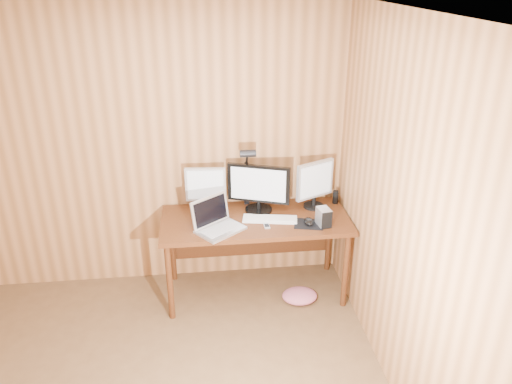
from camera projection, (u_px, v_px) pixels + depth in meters
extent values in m
plane|color=silver|center=(68.00, 26.00, 1.96)|extent=(4.00, 4.00, 0.00)
plane|color=#AE6F3F|center=(143.00, 153.00, 4.29)|extent=(4.00, 0.00, 4.00)
plane|color=#AE6F3F|center=(442.00, 267.00, 2.66)|extent=(0.00, 4.00, 4.00)
cube|color=#4C240F|center=(255.00, 220.00, 4.27)|extent=(1.60, 0.70, 0.04)
cube|color=#4C240F|center=(251.00, 231.00, 4.67)|extent=(1.48, 0.02, 0.51)
cylinder|color=#4C240F|center=(170.00, 282.00, 4.08)|extent=(0.05, 0.05, 0.71)
cylinder|color=#4C240F|center=(172.00, 246.00, 4.60)|extent=(0.05, 0.05, 0.71)
cylinder|color=#4C240F|center=(346.00, 271.00, 4.24)|extent=(0.05, 0.05, 0.71)
cylinder|color=#4C240F|center=(329.00, 237.00, 4.76)|extent=(0.05, 0.05, 0.71)
cylinder|color=black|center=(259.00, 210.00, 4.39)|extent=(0.24, 0.24, 0.02)
cylinder|color=black|center=(259.00, 205.00, 4.37)|extent=(0.04, 0.04, 0.07)
cube|color=black|center=(259.00, 184.00, 4.29)|extent=(0.53, 0.21, 0.34)
cube|color=silver|center=(258.00, 185.00, 4.27)|extent=(0.45, 0.16, 0.29)
cylinder|color=black|center=(207.00, 209.00, 4.40)|extent=(0.17, 0.17, 0.02)
cylinder|color=black|center=(206.00, 204.00, 4.38)|extent=(0.03, 0.03, 0.07)
cube|color=silver|center=(205.00, 184.00, 4.31)|extent=(0.35, 0.06, 0.30)
cube|color=silver|center=(205.00, 185.00, 4.29)|extent=(0.31, 0.03, 0.26)
cylinder|color=black|center=(313.00, 206.00, 4.46)|extent=(0.18, 0.18, 0.02)
cylinder|color=black|center=(314.00, 201.00, 4.44)|extent=(0.04, 0.04, 0.08)
cube|color=silver|center=(315.00, 180.00, 4.35)|extent=(0.36, 0.20, 0.33)
cube|color=silver|center=(316.00, 180.00, 4.33)|extent=(0.30, 0.15, 0.28)
cube|color=silver|center=(221.00, 230.00, 4.05)|extent=(0.44, 0.42, 0.02)
cube|color=silver|center=(210.00, 210.00, 4.08)|extent=(0.32, 0.27, 0.24)
cube|color=black|center=(210.00, 210.00, 4.08)|extent=(0.28, 0.23, 0.20)
cube|color=#B2B2B7|center=(220.00, 229.00, 4.05)|extent=(0.34, 0.31, 0.00)
cube|color=white|center=(270.00, 219.00, 4.22)|extent=(0.48, 0.22, 0.02)
cube|color=white|center=(270.00, 218.00, 4.22)|extent=(0.44, 0.19, 0.00)
cube|color=black|center=(309.00, 224.00, 4.16)|extent=(0.28, 0.24, 0.00)
ellipsoid|color=black|center=(309.00, 222.00, 4.15)|extent=(0.10, 0.14, 0.04)
cube|color=silver|center=(324.00, 217.00, 4.12)|extent=(0.12, 0.15, 0.15)
cube|color=black|center=(327.00, 221.00, 4.05)|extent=(0.09, 0.02, 0.15)
cube|color=silver|center=(267.00, 226.00, 4.12)|extent=(0.05, 0.09, 0.01)
cube|color=black|center=(267.00, 225.00, 4.12)|extent=(0.04, 0.06, 0.00)
cylinder|color=black|center=(335.00, 197.00, 4.51)|extent=(0.05, 0.05, 0.12)
cube|color=black|center=(247.00, 204.00, 4.54)|extent=(0.05, 0.05, 0.05)
cylinder|color=black|center=(247.00, 184.00, 4.45)|extent=(0.03, 0.03, 0.38)
sphere|color=black|center=(246.00, 164.00, 4.37)|extent=(0.04, 0.04, 0.04)
cylinder|color=black|center=(247.00, 158.00, 4.29)|extent=(0.02, 0.13, 0.16)
cylinder|color=black|center=(248.00, 153.00, 4.19)|extent=(0.14, 0.06, 0.06)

